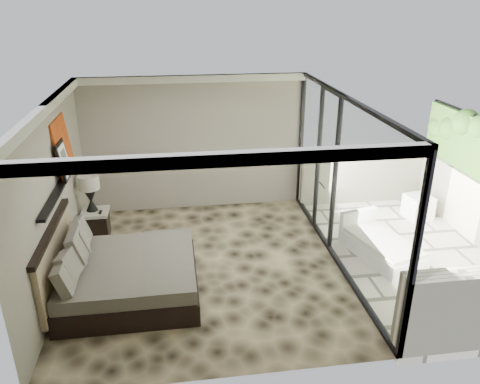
{
  "coord_description": "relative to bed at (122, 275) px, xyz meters",
  "views": [
    {
      "loc": [
        -0.39,
        -6.77,
        4.2
      ],
      "look_at": [
        0.64,
        0.4,
        1.17
      ],
      "focal_mm": 35.0,
      "sensor_mm": 36.0,
      "label": 1
    }
  ],
  "objects": [
    {
      "name": "glass_wall",
      "position": [
        3.54,
        0.58,
        1.06
      ],
      "size": [
        0.08,
        5.0,
        2.8
      ],
      "primitive_type": "cube",
      "color": "white",
      "rests_on": "floor"
    },
    {
      "name": "lounger",
      "position": [
        4.34,
        0.54,
        -0.15
      ],
      "size": [
        1.12,
        1.66,
        0.59
      ],
      "rotation": [
        0.0,
        0.0,
        0.26
      ],
      "color": "silver",
      "rests_on": "terrace_slab"
    },
    {
      "name": "ceiling",
      "position": [
        1.29,
        0.58,
        2.45
      ],
      "size": [
        4.5,
        5.0,
        0.02
      ],
      "primitive_type": "cube",
      "color": "silver",
      "rests_on": "back_wall"
    },
    {
      "name": "back_wall",
      "position": [
        1.29,
        3.07,
        1.06
      ],
      "size": [
        4.5,
        0.02,
        2.8
      ],
      "primitive_type": "cube",
      "color": "gray",
      "rests_on": "floor"
    },
    {
      "name": "left_wall",
      "position": [
        -0.95,
        0.58,
        1.06
      ],
      "size": [
        0.02,
        5.0,
        2.8
      ],
      "primitive_type": "cube",
      "color": "gray",
      "rests_on": "floor"
    },
    {
      "name": "framed_print",
      "position": [
        -0.85,
        1.09,
        1.49
      ],
      "size": [
        0.11,
        0.5,
        0.6
      ],
      "primitive_type": "cube",
      "rotation": [
        0.0,
        -0.14,
        0.0
      ],
      "color": "black",
      "rests_on": "picture_ledge"
    },
    {
      "name": "nightstand",
      "position": [
        -0.65,
        1.99,
        -0.09
      ],
      "size": [
        0.61,
        0.61,
        0.49
      ],
      "primitive_type": "cube",
      "rotation": [
        0.0,
        0.0,
        -0.29
      ],
      "color": "black",
      "rests_on": "floor"
    },
    {
      "name": "picture_ledge",
      "position": [
        -0.89,
        0.68,
        1.16
      ],
      "size": [
        0.12,
        2.2,
        0.05
      ],
      "primitive_type": "cube",
      "color": "black",
      "rests_on": "left_wall"
    },
    {
      "name": "terrace_slab",
      "position": [
        5.04,
        0.58,
        -0.4
      ],
      "size": [
        3.0,
        5.0,
        0.12
      ],
      "primitive_type": "cube",
      "color": "#BBB1A0",
      "rests_on": "ground"
    },
    {
      "name": "floor",
      "position": [
        1.29,
        0.58,
        -0.34
      ],
      "size": [
        5.0,
        5.0,
        0.0
      ],
      "primitive_type": "plane",
      "color": "black",
      "rests_on": "ground"
    },
    {
      "name": "bed",
      "position": [
        0.0,
        0.0,
        0.0
      ],
      "size": [
        2.06,
        2.0,
        1.14
      ],
      "color": "black",
      "rests_on": "floor"
    },
    {
      "name": "table_lamp",
      "position": [
        -0.7,
        2.03,
        0.62
      ],
      "size": [
        0.38,
        0.38,
        0.69
      ],
      "color": "black",
      "rests_on": "nightstand"
    },
    {
      "name": "abstract_canvas",
      "position": [
        -0.91,
        1.39,
        1.64
      ],
      "size": [
        0.13,
        0.9,
        0.9
      ],
      "primitive_type": "cube",
      "rotation": [
        0.0,
        -0.1,
        0.0
      ],
      "color": "#A01E0D",
      "rests_on": "picture_ledge"
    },
    {
      "name": "ottoman",
      "position": [
        5.74,
        1.87,
        -0.1
      ],
      "size": [
        0.55,
        0.55,
        0.48
      ],
      "primitive_type": "cube",
      "rotation": [
        0.0,
        0.0,
        0.16
      ],
      "color": "white",
      "rests_on": "terrace_slab"
    }
  ]
}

